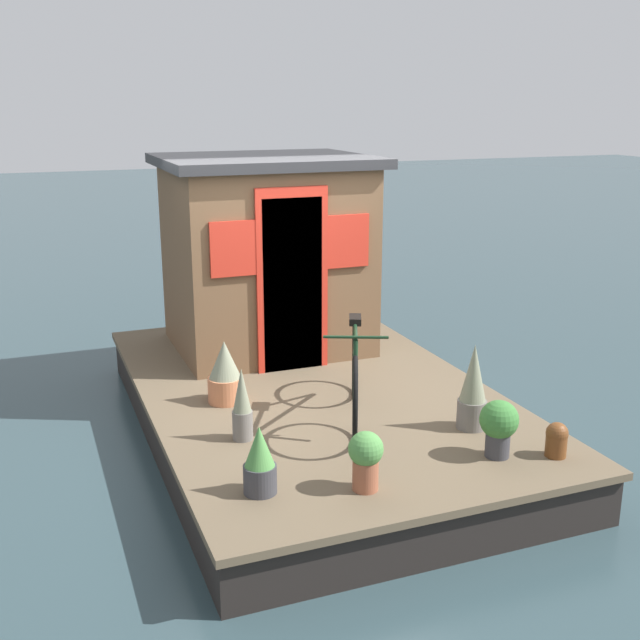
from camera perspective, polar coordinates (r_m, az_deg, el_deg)
ground_plane at (r=7.47m, az=-0.56°, el=-8.11°), size 60.00×60.00×0.00m
houseboat_deck at (r=7.38m, az=-0.57°, el=-6.51°), size 4.95×3.07×0.45m
houseboat_cabin at (r=8.27m, az=-3.94°, el=4.93°), size 1.83×2.13×2.03m
bicycle at (r=6.50m, az=2.56°, el=-3.91°), size 1.59×0.76×0.85m
potted_plant_lavender at (r=6.91m, az=-6.97°, el=-3.89°), size 0.31×0.31×0.56m
potted_plant_rosemary at (r=5.35m, az=-4.44°, el=-10.28°), size 0.23×0.23×0.49m
potted_plant_geranium at (r=6.14m, az=-5.72°, el=-6.26°), size 0.16×0.16×0.59m
potted_plant_sage at (r=6.42m, az=11.13°, el=-4.96°), size 0.24×0.24×0.71m
potted_plant_thyme at (r=5.99m, az=12.95°, el=-7.47°), size 0.29×0.29×0.44m
potted_plant_basil at (r=5.38m, az=3.37°, el=-10.01°), size 0.24×0.24×0.42m
mooring_bollard at (r=6.15m, az=16.92°, el=-8.33°), size 0.17×0.17×0.27m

